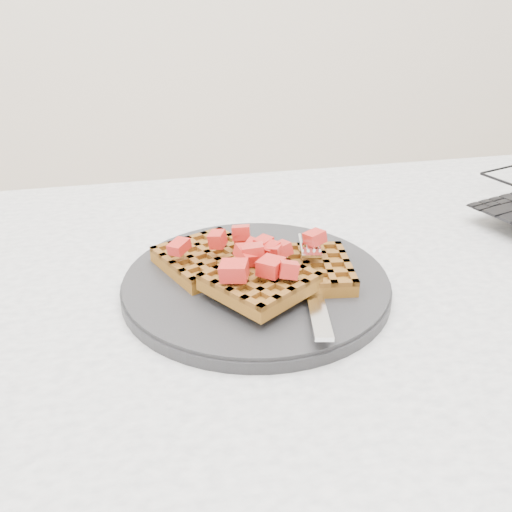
# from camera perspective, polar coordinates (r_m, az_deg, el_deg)

# --- Properties ---
(table) EXTENTS (1.20, 0.80, 0.75)m
(table) POSITION_cam_1_polar(r_m,az_deg,el_deg) (0.67, 13.07, -12.06)
(table) COLOR silver
(table) RESTS_ON ground
(plate) EXTENTS (0.28, 0.28, 0.02)m
(plate) POSITION_cam_1_polar(r_m,az_deg,el_deg) (0.59, 0.00, -2.76)
(plate) COLOR black
(plate) RESTS_ON table
(waffles) EXTENTS (0.20, 0.19, 0.03)m
(waffles) POSITION_cam_1_polar(r_m,az_deg,el_deg) (0.58, 0.10, -1.29)
(waffles) COLOR #8D5A1D
(waffles) RESTS_ON plate
(strawberry_pile) EXTENTS (0.15, 0.15, 0.02)m
(strawberry_pile) POSITION_cam_1_polar(r_m,az_deg,el_deg) (0.57, 0.00, 1.25)
(strawberry_pile) COLOR #9D110F
(strawberry_pile) RESTS_ON waffles
(fork) EXTENTS (0.06, 0.18, 0.02)m
(fork) POSITION_cam_1_polar(r_m,az_deg,el_deg) (0.56, 5.76, -2.91)
(fork) COLOR silver
(fork) RESTS_ON plate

